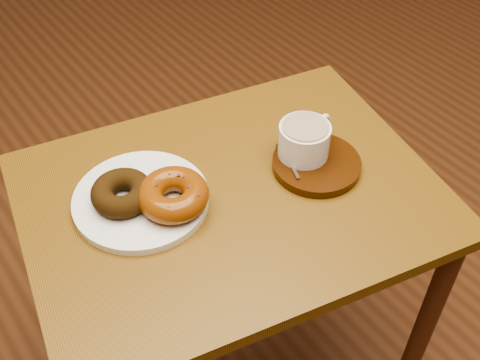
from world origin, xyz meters
TOP-DOWN VIEW (x-y plane):
  - ground at (0.00, 0.00)m, footprint 6.00×6.00m
  - cafe_table at (-0.20, 0.01)m, footprint 0.83×0.69m
  - donut_plate at (-0.34, 0.08)m, footprint 0.33×0.33m
  - donut_cinnamon at (-0.37, 0.09)m, footprint 0.13×0.13m
  - donut_caramel at (-0.30, 0.03)m, footprint 0.14×0.14m
  - saucer at (-0.04, -0.03)m, footprint 0.20×0.20m
  - coffee_cup at (-0.04, -0.00)m, footprint 0.13×0.10m
  - teaspoon at (-0.07, 0.02)m, footprint 0.04×0.10m

SIDE VIEW (x-z plane):
  - ground at x=0.00m, z-range 0.00..0.00m
  - cafe_table at x=-0.20m, z-range 0.23..0.92m
  - donut_plate at x=-0.34m, z-range 0.69..0.70m
  - saucer at x=-0.04m, z-range 0.69..0.70m
  - teaspoon at x=-0.07m, z-range 0.70..0.71m
  - donut_cinnamon at x=-0.37m, z-range 0.70..0.74m
  - donut_caramel at x=-0.30m, z-range 0.70..0.75m
  - coffee_cup at x=-0.04m, z-range 0.70..0.77m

